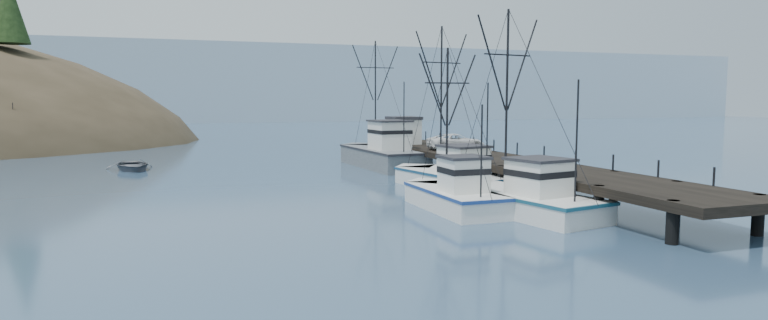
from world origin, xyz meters
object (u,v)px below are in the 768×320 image
at_px(trawler_near, 518,198).
at_px(pickup_truck, 456,142).
at_px(trawler_mid, 453,196).
at_px(work_vessel, 381,154).
at_px(pier_shed, 404,130).
at_px(trawler_far, 449,177).
at_px(motorboat, 132,170).
at_px(pier, 498,162).

height_order(trawler_near, pickup_truck, trawler_near).
xyz_separation_m(trawler_mid, work_vessel, (3.38, 23.07, 0.41)).
bearing_deg(trawler_near, pickup_truck, 74.41).
xyz_separation_m(work_vessel, pickup_truck, (5.07, -6.07, 1.50)).
distance_m(trawler_mid, pier_shed, 26.42).
distance_m(trawler_near, work_vessel, 25.24).
relative_size(trawler_far, pickup_truck, 2.34).
bearing_deg(trawler_near, pier_shed, 82.71).
bearing_deg(trawler_far, work_vessel, 90.32).
height_order(work_vessel, pickup_truck, work_vessel).
bearing_deg(pier_shed, trawler_far, -100.19).
relative_size(trawler_near, pier_shed, 3.77).
bearing_deg(work_vessel, pickup_truck, -50.15).
bearing_deg(motorboat, trawler_near, -64.25).
xyz_separation_m(pier, work_vessel, (-4.76, 14.21, -0.46)).
relative_size(pickup_truck, motorboat, 0.90).
xyz_separation_m(trawler_mid, motorboat, (-19.41, 27.95, -0.82)).
xyz_separation_m(pier_shed, pickup_truck, (1.81, -8.44, -0.69)).
height_order(pier, work_vessel, work_vessel).
height_order(trawler_near, motorboat, trawler_near).
bearing_deg(pier, pier_shed, 95.17).
bearing_deg(motorboat, trawler_far, -52.42).
height_order(pier_shed, motorboat, pier_shed).
relative_size(trawler_near, trawler_mid, 1.22).
bearing_deg(work_vessel, pier_shed, 36.02).
distance_m(trawler_near, pier_shed, 27.95).
relative_size(trawler_mid, motorboat, 1.71).
distance_m(trawler_near, motorboat, 37.61).
height_order(trawler_near, work_vessel, work_vessel).
bearing_deg(pickup_truck, pier, -179.59).
bearing_deg(motorboat, trawler_mid, -66.25).
relative_size(pier, pickup_truck, 8.44).
relative_size(trawler_mid, pickup_truck, 1.90).
relative_size(work_vessel, pickup_truck, 2.87).
bearing_deg(trawler_far, trawler_near, -92.08).
bearing_deg(trawler_far, pickup_truck, 61.57).
distance_m(trawler_mid, motorboat, 34.04).
bearing_deg(pickup_truck, trawler_mid, 156.18).
xyz_separation_m(trawler_far, work_vessel, (-0.09, 15.28, 0.41)).
height_order(trawler_near, trawler_mid, trawler_near).
relative_size(trawler_near, trawler_far, 0.99).
xyz_separation_m(trawler_near, trawler_mid, (-3.10, 2.17, -0.00)).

